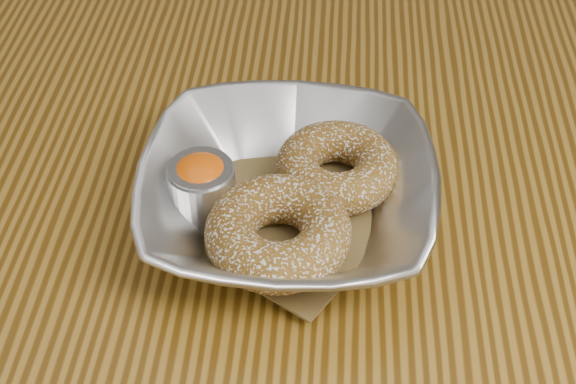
# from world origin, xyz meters

# --- Properties ---
(table) EXTENTS (1.20, 0.80, 0.75)m
(table) POSITION_xyz_m (0.00, 0.00, 0.65)
(table) COLOR brown
(table) RESTS_ON ground_plane
(serving_bowl) EXTENTS (0.22, 0.22, 0.05)m
(serving_bowl) POSITION_xyz_m (0.02, -0.04, 0.78)
(serving_bowl) COLOR silver
(serving_bowl) RESTS_ON table
(parchment) EXTENTS (0.20, 0.20, 0.00)m
(parchment) POSITION_xyz_m (0.02, -0.04, 0.76)
(parchment) COLOR brown
(parchment) RESTS_ON table
(donut_back) EXTENTS (0.11, 0.11, 0.03)m
(donut_back) POSITION_xyz_m (0.06, -0.00, 0.78)
(donut_back) COLOR brown
(donut_back) RESTS_ON parchment
(donut_front) EXTENTS (0.11, 0.11, 0.04)m
(donut_front) POSITION_xyz_m (0.02, -0.08, 0.78)
(donut_front) COLOR brown
(donut_front) RESTS_ON parchment
(ramekin) EXTENTS (0.05, 0.05, 0.05)m
(ramekin) POSITION_xyz_m (-0.04, -0.04, 0.78)
(ramekin) COLOR silver
(ramekin) RESTS_ON table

